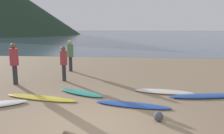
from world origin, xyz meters
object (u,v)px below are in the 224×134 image
object	(u,v)px
surfboard_2	(81,93)
beach_rock_near	(158,116)
surfboard_4	(164,92)
person_0	(70,53)
person_1	(64,61)
surfboard_1	(41,98)
surfboard_3	(133,105)
person_2	(14,60)
surfboard_5	(207,96)

from	to	relation	value
surfboard_2	beach_rock_near	bearing A→B (deg)	-13.59
surfboard_4	beach_rock_near	distance (m)	2.72
person_0	surfboard_2	bearing A→B (deg)	99.27
surfboard_4	beach_rock_near	size ratio (longest dim) A/B	8.51
person_1	beach_rock_near	xyz separation A→B (m)	(3.71, -4.17, -0.79)
surfboard_2	person_0	size ratio (longest dim) A/B	1.17
surfboard_2	person_1	size ratio (longest dim) A/B	1.26
surfboard_1	surfboard_2	xyz separation A→B (m)	(1.20, 0.71, 0.01)
surfboard_1	surfboard_3	bearing A→B (deg)	4.12
surfboard_2	person_2	world-z (taller)	person_2
surfboard_4	surfboard_5	xyz separation A→B (m)	(1.40, -0.42, 0.00)
surfboard_2	surfboard_3	bearing A→B (deg)	-3.35
surfboard_2	surfboard_4	xyz separation A→B (m)	(2.98, 0.42, -0.00)
beach_rock_near	surfboard_3	bearing A→B (deg)	120.90
surfboard_1	person_0	distance (m)	4.99
surfboard_3	person_1	distance (m)	4.40
person_0	person_1	world-z (taller)	person_0
surfboard_2	person_2	distance (m)	3.36
surfboard_3	person_2	world-z (taller)	person_2
surfboard_3	person_0	size ratio (longest dim) A/B	1.40
surfboard_4	beach_rock_near	world-z (taller)	beach_rock_near
person_0	beach_rock_near	size ratio (longest dim) A/B	6.65
surfboard_3	surfboard_4	xyz separation A→B (m)	(1.12, 1.56, 0.00)
surfboard_1	surfboard_5	world-z (taller)	surfboard_5
surfboard_4	beach_rock_near	bearing A→B (deg)	-91.19
surfboard_1	person_0	bearing A→B (deg)	105.66
surfboard_3	person_0	xyz separation A→B (m)	(-3.37, 5.32, 0.95)
surfboard_4	surfboard_5	world-z (taller)	surfboard_5
beach_rock_near	person_2	bearing A→B (deg)	148.75
surfboard_4	person_0	distance (m)	5.93
surfboard_5	surfboard_2	bearing A→B (deg)	169.18
surfboard_1	beach_rock_near	size ratio (longest dim) A/B	10.47
surfboard_5	surfboard_1	bearing A→B (deg)	176.43
beach_rock_near	person_0	bearing A→B (deg)	122.07
surfboard_4	person_1	bearing A→B (deg)	168.70
person_0	surfboard_5	bearing A→B (deg)	134.15
surfboard_5	beach_rock_near	distance (m)	2.93
surfboard_2	surfboard_4	world-z (taller)	surfboard_2
surfboard_4	person_1	distance (m)	4.51
surfboard_2	beach_rock_near	world-z (taller)	beach_rock_near
person_1	person_2	bearing A→B (deg)	-114.17
person_1	surfboard_3	bearing A→B (deg)	-2.90
surfboard_5	beach_rock_near	size ratio (longest dim) A/B	10.56
surfboard_5	person_0	xyz separation A→B (m)	(-5.89, 4.18, 0.94)
surfboard_5	beach_rock_near	xyz separation A→B (m)	(-1.86, -2.26, 0.08)
surfboard_2	person_2	bearing A→B (deg)	-171.93
surfboard_5	person_1	size ratio (longest dim) A/B	1.71
person_2	surfboard_5	bearing A→B (deg)	-92.83
person_0	person_2	distance (m)	3.42
person_0	surfboard_4	bearing A→B (deg)	129.53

